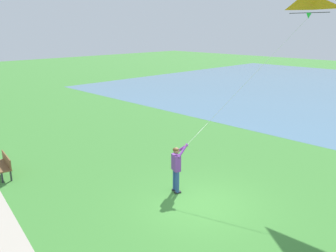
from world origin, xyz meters
TOP-DOWN VIEW (x-y plane):
  - ground_plane at (0.00, 0.00)m, footprint 120.00×120.00m
  - person_kite_flyer at (0.09, 1.23)m, footprint 0.63×0.49m
  - flying_kite at (4.80, -0.82)m, footprint 4.81×2.76m
  - park_bench_far_walkway at (-3.87, 7.18)m, footprint 0.66×1.55m

SIDE VIEW (x-z plane):
  - ground_plane at x=0.00m, z-range 0.00..0.00m
  - park_bench_far_walkway at x=-3.87m, z-range 0.07..0.95m
  - person_kite_flyer at x=0.09m, z-range 0.13..1.96m
  - flying_kite at x=4.80m, z-range 3.98..9.24m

